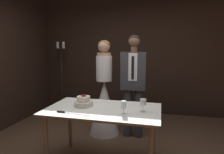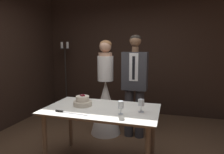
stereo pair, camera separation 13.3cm
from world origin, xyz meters
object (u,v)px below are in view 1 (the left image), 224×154
Objects in this scene: tiered_cake at (84,102)px; groom at (134,82)px; wine_glass_near at (123,105)px; cake_knife at (67,113)px; cake_table at (103,115)px; wine_glass_middle at (143,103)px; bride at (104,100)px; candle_stand at (62,78)px.

groom is (0.54, 0.92, 0.14)m from tiered_cake.
tiered_cake is at bearing -120.62° from groom.
wine_glass_near is 0.09× the size of groom.
cake_knife is (-0.08, -0.32, -0.05)m from tiered_cake.
wine_glass_middle is at bearing -0.97° from cake_table.
cake_knife is at bearing -168.63° from wine_glass_near.
bride is (-0.26, 0.95, -0.07)m from cake_table.
groom is (0.52, -0.00, 0.35)m from bride.
candle_stand reaches higher than tiered_cake.
cake_knife is 2.60m from candle_stand.
wine_glass_middle is 1.00m from groom.
tiered_cake is 0.34m from cake_knife.
candle_stand is at bearing 132.02° from wine_glass_near.
wine_glass_middle is (0.51, -0.01, 0.20)m from cake_table.
groom is at bearing 104.53° from wine_glass_middle.
bride is (0.10, 1.24, -0.16)m from cake_knife.
cake_knife is at bearing -141.89° from cake_table.
wine_glass_near is 1.27m from bride.
groom reaches higher than wine_glass_middle.
wine_glass_near is at bearing -18.29° from tiered_cake.
candle_stand reaches higher than cake_knife.
candle_stand is (-1.90, 1.03, -0.16)m from groom.
tiered_cake is 1.56× the size of wine_glass_near.
wine_glass_near is (0.29, -0.15, 0.19)m from cake_table.
wine_glass_near is at bearing -27.57° from cake_table.
cake_knife is 0.25× the size of groom.
cake_knife reaches higher than cake_table.
wine_glass_middle is 0.09× the size of candle_stand.
tiered_cake reaches higher than cake_table.
bride is (-0.77, 0.96, -0.27)m from wine_glass_middle.
wine_glass_near is (0.66, 0.13, 0.10)m from cake_knife.
wine_glass_middle reaches higher than cake_knife.
candle_stand reaches higher than wine_glass_middle.
bride reaches higher than cake_table.
wine_glass_near is 0.09× the size of bride.
bride reaches higher than wine_glass_middle.
cake_table is at bearing -50.55° from candle_stand.
cake_knife is 1.40m from groom.
candle_stand is at bearing 137.07° from wine_glass_middle.
cake_table is at bearing -105.27° from groom.
wine_glass_middle is 0.09× the size of groom.
bride is at bearing 88.64° from tiered_cake.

